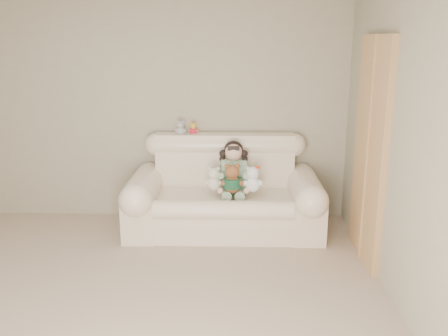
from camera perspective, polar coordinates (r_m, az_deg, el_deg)
wall_back at (r=5.60m, az=-8.67°, el=7.11°), size 4.50×0.00×4.50m
wall_right at (r=3.32m, az=24.10°, el=0.54°), size 0.00×5.00×5.00m
sofa at (r=5.19m, az=0.03°, el=-2.22°), size 2.10×0.95×1.03m
door_panel at (r=4.64m, az=16.99°, el=1.87°), size 0.06×0.90×2.10m
seated_child at (r=5.21m, az=1.13°, el=0.12°), size 0.39×0.46×0.59m
brown_teddy at (r=4.99m, az=0.98°, el=-0.91°), size 0.28×0.24×0.37m
white_cat at (r=5.03m, az=3.43°, el=-1.00°), size 0.26×0.24×0.33m
cream_teddy at (r=5.07m, az=-1.22°, el=-1.03°), size 0.20×0.16×0.31m
yellow_mini_bear at (r=5.44m, az=-3.67°, el=4.82°), size 0.12×0.10×0.17m
grey_mini_plush at (r=5.41m, az=-5.18°, el=4.92°), size 0.14×0.11×0.20m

